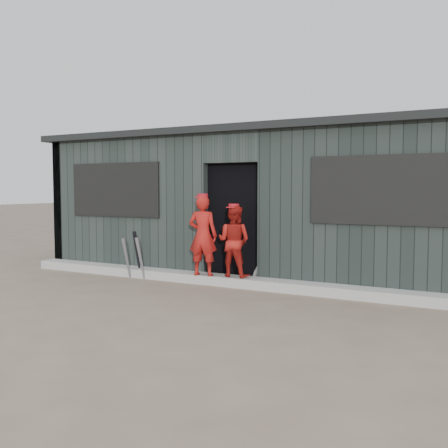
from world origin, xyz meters
The scene contains 9 objects.
ground centered at (0.00, 0.00, 0.00)m, with size 80.00×80.00×0.00m, color #705C4D.
curb centered at (0.00, 1.82, 0.07)m, with size 8.00×0.36×0.15m, color #A3A39E.
bat_left centered at (-1.81, 1.57, 0.36)m, with size 0.07×0.07×0.72m, color gray.
bat_mid centered at (-1.51, 1.58, 0.37)m, with size 0.07×0.07×0.74m, color gray.
bat_right centered at (-1.71, 1.74, 0.42)m, with size 0.07×0.07×0.86m, color black.
player_red_left centered at (-0.33, 1.69, 0.81)m, with size 0.48×0.32×1.32m, color #A81914.
player_red_right centered at (0.16, 1.83, 0.73)m, with size 0.56×0.44×1.16m, color #A91A14.
player_grey_back centered at (0.50, 2.30, 0.64)m, with size 0.62×0.40×1.27m, color silver.
dugout centered at (0.00, 3.50, 1.29)m, with size 8.30×3.30×2.62m.
Camera 1 is at (3.73, -5.33, 1.56)m, focal length 40.00 mm.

